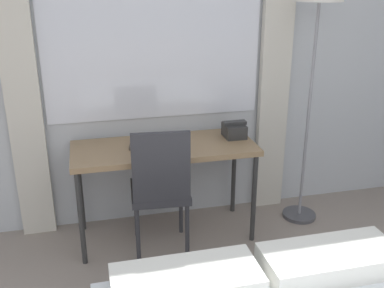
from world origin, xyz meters
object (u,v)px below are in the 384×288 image
(desk, at_px, (164,154))
(desk_chair, at_px, (160,185))
(telephone, at_px, (234,130))
(book, at_px, (148,145))
(standing_lamp, at_px, (319,6))

(desk, height_order, desk_chair, desk_chair)
(telephone, height_order, book, telephone)
(desk_chair, bearing_deg, desk, 77.39)
(book, bearing_deg, telephone, 3.78)
(desk_chair, height_order, standing_lamp, standing_lamp)
(standing_lamp, bearing_deg, desk, -179.70)
(desk, relative_size, book, 4.57)
(desk_chair, bearing_deg, telephone, 29.77)
(desk, xyz_separation_m, standing_lamp, (1.12, 0.01, 1.00))
(desk, height_order, book, book)
(desk, xyz_separation_m, desk_chair, (-0.07, -0.23, -0.14))
(desk_chair, relative_size, telephone, 5.42)
(desk, xyz_separation_m, telephone, (0.55, 0.06, 0.12))
(standing_lamp, relative_size, book, 6.80)
(desk_chair, relative_size, standing_lamp, 0.49)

